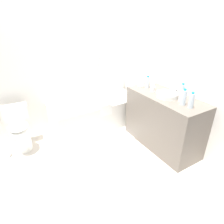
# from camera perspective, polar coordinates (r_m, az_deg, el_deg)

# --- Properties ---
(ground_plane) EXTENTS (3.88, 3.88, 0.00)m
(ground_plane) POSITION_cam_1_polar(r_m,az_deg,el_deg) (2.88, -6.12, -14.75)
(ground_plane) COLOR beige
(wall_back_tiled) EXTENTS (3.28, 0.10, 2.59)m
(wall_back_tiled) POSITION_cam_1_polar(r_m,az_deg,el_deg) (3.49, -16.99, 15.61)
(wall_back_tiled) COLOR white
(wall_back_tiled) RESTS_ON ground_plane
(wall_right_mirror) EXTENTS (0.10, 2.97, 2.59)m
(wall_right_mirror) POSITION_cam_1_polar(r_m,az_deg,el_deg) (3.13, 18.87, 14.17)
(wall_right_mirror) COLOR white
(wall_right_mirror) RESTS_ON ground_plane
(bathtub) EXTENTS (1.61, 0.69, 1.18)m
(bathtub) POSITION_cam_1_polar(r_m,az_deg,el_deg) (3.64, -4.87, -0.06)
(bathtub) COLOR white
(bathtub) RESTS_ON ground_plane
(toilet) EXTENTS (0.36, 0.54, 0.69)m
(toilet) POSITION_cam_1_polar(r_m,az_deg,el_deg) (3.28, -25.62, -4.64)
(toilet) COLOR white
(toilet) RESTS_ON ground_plane
(vanity_counter) EXTENTS (0.53, 1.23, 0.85)m
(vanity_counter) POSITION_cam_1_polar(r_m,az_deg,el_deg) (3.10, 14.71, -2.64)
(vanity_counter) COLOR #6B6056
(vanity_counter) RESTS_ON ground_plane
(sink_basin) EXTENTS (0.30, 0.30, 0.06)m
(sink_basin) POSITION_cam_1_polar(r_m,az_deg,el_deg) (2.87, 15.79, 4.84)
(sink_basin) COLOR white
(sink_basin) RESTS_ON vanity_counter
(sink_faucet) EXTENTS (0.12, 0.15, 0.08)m
(sink_faucet) POSITION_cam_1_polar(r_m,az_deg,el_deg) (3.00, 18.22, 5.51)
(sink_faucet) COLOR #AFAFB5
(sink_faucet) RESTS_ON vanity_counter
(water_bottle_0) EXTENTS (0.06, 0.06, 0.26)m
(water_bottle_0) POSITION_cam_1_polar(r_m,az_deg,el_deg) (2.74, 19.79, 5.26)
(water_bottle_0) COLOR silver
(water_bottle_0) RESTS_ON vanity_counter
(water_bottle_1) EXTENTS (0.06, 0.06, 0.20)m
(water_bottle_1) POSITION_cam_1_polar(r_m,az_deg,el_deg) (3.17, 10.40, 8.60)
(water_bottle_1) COLOR silver
(water_bottle_1) RESTS_ON vanity_counter
(water_bottle_2) EXTENTS (0.07, 0.07, 0.22)m
(water_bottle_2) POSITION_cam_1_polar(r_m,az_deg,el_deg) (2.66, 20.30, 4.05)
(water_bottle_2) COLOR silver
(water_bottle_2) RESTS_ON vanity_counter
(water_bottle_3) EXTENTS (0.07, 0.07, 0.21)m
(water_bottle_3) POSITION_cam_1_polar(r_m,az_deg,el_deg) (2.60, 22.31, 3.11)
(water_bottle_3) COLOR silver
(water_bottle_3) RESTS_ON vanity_counter
(drinking_glass_0) EXTENTS (0.07, 0.07, 0.08)m
(drinking_glass_0) POSITION_cam_1_polar(r_m,az_deg,el_deg) (3.02, 11.90, 6.57)
(drinking_glass_0) COLOR white
(drinking_glass_0) RESTS_ON vanity_counter
(drinking_glass_1) EXTENTS (0.07, 0.07, 0.09)m
(drinking_glass_1) POSITION_cam_1_polar(r_m,az_deg,el_deg) (3.13, 11.78, 7.36)
(drinking_glass_1) COLOR white
(drinking_glass_1) RESTS_ON vanity_counter
(soap_dish) EXTENTS (0.09, 0.06, 0.02)m
(soap_dish) POSITION_cam_1_polar(r_m,az_deg,el_deg) (3.23, 8.62, 7.58)
(soap_dish) COLOR white
(soap_dish) RESTS_ON vanity_counter
(bath_mat) EXTENTS (0.70, 0.38, 0.01)m
(bath_mat) POSITION_cam_1_polar(r_m,az_deg,el_deg) (3.37, 0.79, -7.53)
(bath_mat) COLOR white
(bath_mat) RESTS_ON ground_plane
(toilet_paper_roll) EXTENTS (0.11, 0.11, 0.11)m
(toilet_paper_roll) POSITION_cam_1_polar(r_m,az_deg,el_deg) (3.33, -28.68, -10.71)
(toilet_paper_roll) COLOR white
(toilet_paper_roll) RESTS_ON ground_plane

